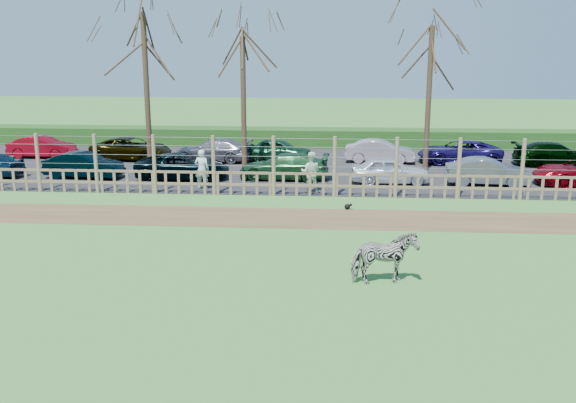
# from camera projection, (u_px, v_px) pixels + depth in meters

# --- Properties ---
(ground) EXTENTS (120.00, 120.00, 0.00)m
(ground) POSITION_uv_depth(u_px,v_px,m) (248.00, 257.00, 18.89)
(ground) COLOR #66A649
(ground) RESTS_ON ground
(dirt_strip) EXTENTS (34.00, 2.80, 0.01)m
(dirt_strip) POSITION_uv_depth(u_px,v_px,m) (265.00, 217.00, 23.25)
(dirt_strip) COLOR brown
(dirt_strip) RESTS_ON ground
(asphalt) EXTENTS (44.00, 13.00, 0.04)m
(asphalt) POSITION_uv_depth(u_px,v_px,m) (286.00, 167.00, 32.94)
(asphalt) COLOR #232326
(asphalt) RESTS_ON ground
(hedge) EXTENTS (46.00, 2.00, 1.10)m
(hedge) POSITION_uv_depth(u_px,v_px,m) (295.00, 138.00, 39.60)
(hedge) COLOR #1E4716
(hedge) RESTS_ON ground
(fence) EXTENTS (30.16, 0.16, 2.50)m
(fence) POSITION_uv_depth(u_px,v_px,m) (274.00, 177.00, 26.45)
(fence) COLOR brown
(fence) RESTS_ON ground
(tree_left) EXTENTS (4.80, 4.80, 7.88)m
(tree_left) POSITION_uv_depth(u_px,v_px,m) (145.00, 56.00, 30.15)
(tree_left) COLOR #3D2B1E
(tree_left) RESTS_ON ground
(tree_mid) EXTENTS (4.80, 4.80, 6.83)m
(tree_mid) POSITION_uv_depth(u_px,v_px,m) (243.00, 71.00, 30.97)
(tree_mid) COLOR #3D2B1E
(tree_mid) RESTS_ON ground
(tree_right) EXTENTS (4.80, 4.80, 7.35)m
(tree_right) POSITION_uv_depth(u_px,v_px,m) (430.00, 63.00, 30.72)
(tree_right) COLOR #3D2B1E
(tree_right) RESTS_ON ground
(zebra) EXTENTS (1.81, 1.16, 1.41)m
(zebra) POSITION_uv_depth(u_px,v_px,m) (384.00, 258.00, 16.61)
(zebra) COLOR gray
(zebra) RESTS_ON ground
(visitor_a) EXTENTS (0.65, 0.45, 1.72)m
(visitor_a) POSITION_uv_depth(u_px,v_px,m) (202.00, 169.00, 27.53)
(visitor_a) COLOR silver
(visitor_a) RESTS_ON asphalt
(visitor_b) EXTENTS (0.87, 0.70, 1.72)m
(visitor_b) POSITION_uv_depth(u_px,v_px,m) (311.00, 172.00, 26.89)
(visitor_b) COLOR silver
(visitor_b) RESTS_ON asphalt
(crow) EXTENTS (0.30, 0.22, 0.24)m
(crow) POSITION_uv_depth(u_px,v_px,m) (348.00, 206.00, 24.37)
(crow) COLOR black
(crow) RESTS_ON ground
(car_1) EXTENTS (3.75, 1.61, 1.20)m
(car_1) POSITION_uv_depth(u_px,v_px,m) (84.00, 165.00, 29.94)
(car_1) COLOR black
(car_1) RESTS_ON asphalt
(car_2) EXTENTS (4.46, 2.33, 1.20)m
(car_2) POSITION_uv_depth(u_px,v_px,m) (182.00, 166.00, 29.68)
(car_2) COLOR black
(car_2) RESTS_ON asphalt
(car_3) EXTENTS (4.19, 1.82, 1.20)m
(car_3) POSITION_uv_depth(u_px,v_px,m) (284.00, 166.00, 29.65)
(car_3) COLOR #1B4A25
(car_3) RESTS_ON asphalt
(car_4) EXTENTS (3.57, 1.54, 1.20)m
(car_4) POSITION_uv_depth(u_px,v_px,m) (390.00, 170.00, 28.69)
(car_4) COLOR silver
(car_4) RESTS_ON asphalt
(car_5) EXTENTS (3.72, 1.52, 1.20)m
(car_5) POSITION_uv_depth(u_px,v_px,m) (488.00, 172.00, 28.37)
(car_5) COLOR slate
(car_5) RESTS_ON asphalt
(car_7) EXTENTS (3.68, 1.38, 1.20)m
(car_7) POSITION_uv_depth(u_px,v_px,m) (42.00, 147.00, 35.39)
(car_7) COLOR maroon
(car_7) RESTS_ON asphalt
(car_8) EXTENTS (4.49, 2.40, 1.20)m
(car_8) POSITION_uv_depth(u_px,v_px,m) (132.00, 149.00, 34.72)
(car_8) COLOR black
(car_8) RESTS_ON asphalt
(car_9) EXTENTS (4.27, 2.06, 1.20)m
(car_9) POSITION_uv_depth(u_px,v_px,m) (213.00, 150.00, 34.23)
(car_9) COLOR slate
(car_9) RESTS_ON asphalt
(car_10) EXTENTS (3.66, 1.82, 1.20)m
(car_10) POSITION_uv_depth(u_px,v_px,m) (279.00, 150.00, 34.29)
(car_10) COLOR #104125
(car_10) RESTS_ON asphalt
(car_11) EXTENTS (3.72, 1.52, 1.20)m
(car_11) POSITION_uv_depth(u_px,v_px,m) (380.00, 151.00, 33.91)
(car_11) COLOR #C1ADBC
(car_11) RESTS_ON asphalt
(car_12) EXTENTS (4.37, 2.12, 1.20)m
(car_12) POSITION_uv_depth(u_px,v_px,m) (459.00, 152.00, 33.64)
(car_12) COLOR #190F51
(car_12) RESTS_ON asphalt
(car_13) EXTENTS (4.16, 1.74, 1.20)m
(car_13) POSITION_uv_depth(u_px,v_px,m) (555.00, 154.00, 32.94)
(car_13) COLOR black
(car_13) RESTS_ON asphalt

